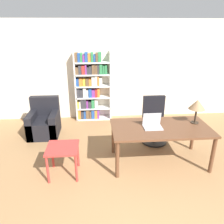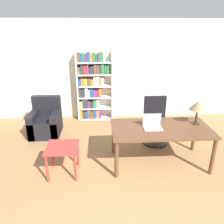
{
  "view_description": "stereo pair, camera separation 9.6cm",
  "coord_description": "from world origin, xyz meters",
  "views": [
    {
      "loc": [
        -0.69,
        -1.52,
        2.5
      ],
      "look_at": [
        -0.39,
        2.28,
        1.01
      ],
      "focal_mm": 35.0,
      "sensor_mm": 36.0,
      "label": 1
    },
    {
      "loc": [
        -0.59,
        -1.53,
        2.5
      ],
      "look_at": [
        -0.39,
        2.28,
        1.01
      ],
      "focal_mm": 35.0,
      "sensor_mm": 36.0,
      "label": 2
    }
  ],
  "objects": [
    {
      "name": "armchair",
      "position": [
        -1.96,
        3.47,
        0.29
      ],
      "size": [
        0.69,
        0.77,
        0.9
      ],
      "color": "black",
      "rests_on": "ground_plane"
    },
    {
      "name": "side_table_blue",
      "position": [
        -1.29,
        1.83,
        0.46
      ],
      "size": [
        0.55,
        0.53,
        0.56
      ],
      "color": "#B2332D",
      "rests_on": "ground_plane"
    },
    {
      "name": "office_chair",
      "position": [
        0.64,
        2.95,
        0.44
      ],
      "size": [
        0.58,
        0.58,
        1.05
      ],
      "color": "black",
      "rests_on": "ground_plane"
    },
    {
      "name": "bookshelf",
      "position": [
        -0.82,
        4.34,
        0.95
      ],
      "size": [
        0.98,
        0.28,
        1.92
      ],
      "color": "white",
      "rests_on": "ground_plane"
    },
    {
      "name": "wall_back",
      "position": [
        0.0,
        4.53,
        1.35
      ],
      "size": [
        8.0,
        0.06,
        2.7
      ],
      "color": "beige",
      "rests_on": "ground_plane"
    },
    {
      "name": "table_lamp",
      "position": [
        1.22,
        2.21,
        1.12
      ],
      "size": [
        0.31,
        0.31,
        0.47
      ],
      "color": "#2D2319",
      "rests_on": "desk"
    },
    {
      "name": "desk",
      "position": [
        0.51,
        2.08,
        0.67
      ],
      "size": [
        1.83,
        0.94,
        0.76
      ],
      "color": "brown",
      "rests_on": "ground_plane"
    },
    {
      "name": "laptop",
      "position": [
        0.35,
        2.09,
        0.81
      ],
      "size": [
        0.34,
        0.25,
        0.26
      ],
      "color": "#B2B2B7",
      "rests_on": "desk"
    }
  ]
}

